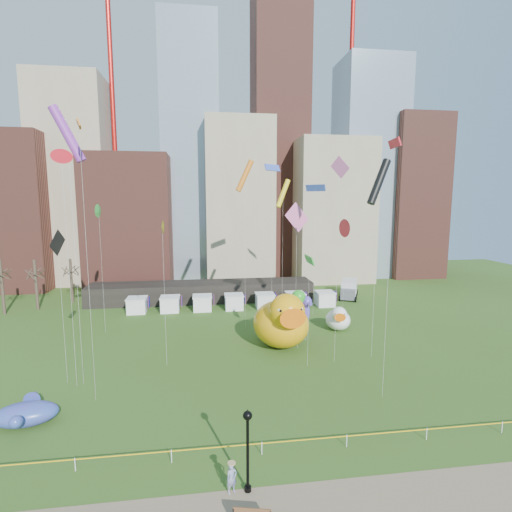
{
  "coord_description": "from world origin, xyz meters",
  "views": [
    {
      "loc": [
        -3.65,
        -23.68,
        16.97
      ],
      "look_at": [
        1.17,
        11.38,
        12.0
      ],
      "focal_mm": 27.0,
      "sensor_mm": 36.0,
      "label": 1
    }
  ],
  "objects": [
    {
      "name": "crane_right",
      "position": [
        30.89,
        64.0,
        46.9
      ],
      "size": [
        23.0,
        1.0,
        76.0
      ],
      "color": "red",
      "rests_on": "ground"
    },
    {
      "name": "seahorse_purple",
      "position": [
        8.6,
        20.66,
        4.0
      ],
      "size": [
        1.61,
        1.86,
        5.64
      ],
      "rotation": [
        0.0,
        0.0,
        0.26
      ],
      "color": "silver",
      "rests_on": "ground"
    },
    {
      "name": "kite_14",
      "position": [
        1.84,
        27.04,
        20.34
      ],
      "size": [
        2.57,
        1.13,
        22.48
      ],
      "color": "silver",
      "rests_on": "ground"
    },
    {
      "name": "kite_3",
      "position": [
        -16.63,
        27.15,
        15.83
      ],
      "size": [
        0.26,
        1.69,
        16.72
      ],
      "color": "silver",
      "rests_on": "ground"
    },
    {
      "name": "big_duck",
      "position": [
        5.29,
        18.93,
        3.16
      ],
      "size": [
        7.08,
        9.18,
        6.89
      ],
      "rotation": [
        0.0,
        0.0,
        0.08
      ],
      "color": "orange",
      "rests_on": "ground"
    },
    {
      "name": "vendor_tents",
      "position": [
        1.02,
        36.0,
        1.11
      ],
      "size": [
        33.24,
        2.8,
        2.4
      ],
      "color": "white",
      "rests_on": "ground"
    },
    {
      "name": "kite_13",
      "position": [
        12.59,
        31.14,
        18.88
      ],
      "size": [
        2.49,
        2.65,
        19.49
      ],
      "color": "silver",
      "rests_on": "ground"
    },
    {
      "name": "kite_8",
      "position": [
        -15.57,
        12.01,
        20.62
      ],
      "size": [
        1.08,
        0.85,
        21.46
      ],
      "color": "silver",
      "rests_on": "ground"
    },
    {
      "name": "kite_6",
      "position": [
        -13.13,
        9.04,
        22.51
      ],
      "size": [
        0.79,
        1.85,
        23.31
      ],
      "color": "silver",
      "rests_on": "ground"
    },
    {
      "name": "kite_1",
      "position": [
        10.04,
        14.13,
        19.79
      ],
      "size": [
        1.35,
        1.89,
        21.58
      ],
      "color": "silver",
      "rests_on": "ground"
    },
    {
      "name": "crane_left",
      "position": [
        -21.11,
        64.0,
        46.9
      ],
      "size": [
        23.0,
        1.0,
        76.0
      ],
      "color": "red",
      "rests_on": "ground"
    },
    {
      "name": "skyline",
      "position": [
        2.25,
        61.06,
        21.44
      ],
      "size": [
        101.0,
        23.0,
        68.0
      ],
      "color": "brown",
      "rests_on": "ground"
    },
    {
      "name": "kite_9",
      "position": [
        7.52,
        21.49,
        15.01
      ],
      "size": [
        3.33,
        1.52,
        16.98
      ],
      "color": "silver",
      "rests_on": "ground"
    },
    {
      "name": "whale_inflatable",
      "position": [
        -17.39,
        6.04,
        0.94
      ],
      "size": [
        4.97,
        6.01,
        2.05
      ],
      "rotation": [
        0.0,
        0.0,
        0.15
      ],
      "color": "#4A399D",
      "rests_on": "ground"
    },
    {
      "name": "kite_5",
      "position": [
        6.04,
        30.1,
        21.53
      ],
      "size": [
        2.59,
        2.22,
        22.16
      ],
      "color": "silver",
      "rests_on": "ground"
    },
    {
      "name": "kite_11",
      "position": [
        6.88,
        13.49,
        11.15
      ],
      "size": [
        0.42,
        2.71,
        11.63
      ],
      "color": "silver",
      "rests_on": "ground"
    },
    {
      "name": "box_truck",
      "position": [
        22.18,
        41.13,
        1.53
      ],
      "size": [
        5.22,
        7.43,
        2.98
      ],
      "rotation": [
        0.0,
        0.0,
        -0.43
      ],
      "color": "silver",
      "rests_on": "ground"
    },
    {
      "name": "small_duck",
      "position": [
        13.94,
        23.87,
        1.59
      ],
      "size": [
        4.11,
        4.86,
        3.46
      ],
      "rotation": [
        0.0,
        0.0,
        -0.25
      ],
      "color": "white",
      "rests_on": "ground"
    },
    {
      "name": "bare_trees",
      "position": [
        -30.17,
        40.54,
        4.01
      ],
      "size": [
        8.44,
        6.44,
        8.5
      ],
      "color": "#382B21",
      "rests_on": "ground"
    },
    {
      "name": "pavilion",
      "position": [
        -4.0,
        42.0,
        1.6
      ],
      "size": [
        38.0,
        6.0,
        3.2
      ],
      "primitive_type": "cube",
      "color": "black",
      "rests_on": "ground"
    },
    {
      "name": "kite_2",
      "position": [
        14.48,
        14.68,
        19.03
      ],
      "size": [
        2.94,
        1.77,
        21.46
      ],
      "color": "silver",
      "rests_on": "ground"
    },
    {
      "name": "woman",
      "position": [
        -2.27,
        -3.2,
        0.93
      ],
      "size": [
        0.78,
        0.67,
        1.82
      ],
      "primitive_type": "imported",
      "rotation": [
        0.0,
        0.0,
        0.42
      ],
      "color": "white",
      "rests_on": "footpath"
    },
    {
      "name": "kite_16",
      "position": [
        11.61,
        6.13,
        21.33
      ],
      "size": [
        0.66,
        2.31,
        21.98
      ],
      "color": "silver",
      "rests_on": "ground"
    },
    {
      "name": "ground",
      "position": [
        0.0,
        0.0,
        0.0
      ],
      "size": [
        160.0,
        160.0,
        0.0
      ],
      "primitive_type": "plane",
      "color": "#335119",
      "rests_on": "ground"
    },
    {
      "name": "kite_12",
      "position": [
        6.31,
        24.0,
        18.0
      ],
      "size": [
        2.17,
        1.5,
        19.84
      ],
      "color": "silver",
      "rests_on": "ground"
    },
    {
      "name": "lamppost",
      "position": [
        -1.33,
        -3.2,
        3.18
      ],
      "size": [
        0.54,
        0.54,
        5.19
      ],
      "color": "black",
      "rests_on": "footpath"
    },
    {
      "name": "kite_4",
      "position": [
        -7.7,
        15.55,
        14.4
      ],
      "size": [
        0.41,
        1.28,
        15.14
      ],
      "color": "silver",
      "rests_on": "ground"
    },
    {
      "name": "seahorse_green",
      "position": [
        7.07,
        18.49,
        4.96
      ],
      "size": [
        1.64,
        2.05,
        6.95
      ],
      "rotation": [
        0.0,
        0.0,
        -0.02
      ],
      "color": "silver",
      "rests_on": "ground"
    },
    {
      "name": "kite_10",
      "position": [
        -16.68,
        12.85,
        13.1
      ],
      "size": [
        0.58,
        2.37,
        14.56
      ],
      "color": "silver",
      "rests_on": "ground"
    },
    {
      "name": "kite_0",
      "position": [
        17.56,
        31.77,
        13.08
      ],
      "size": [
        0.47,
        2.74,
        14.45
      ],
      "color": "silver",
      "rests_on": "ground"
    },
    {
      "name": "kite_7",
      "position": [
        9.32,
        28.8,
        14.19
      ],
      "size": [
        1.1,
        1.61,
        15.11
      ],
      "color": "silver",
      "rests_on": "ground"
    },
    {
      "name": "kite_15",
      "position": [
        -15.09,
        12.42,
        22.75
      ],
      "size": [
        2.87,
        0.91,
        25.19
      ],
      "color": "silver",
      "rests_on": "ground"
    },
    {
      "name": "caution_tape",
      "position": [
        0.0,
        0.0,
        0.68
      ],
      "size": [
        50.0,
        0.06,
        0.9
      ],
      "color": "white",
      "rests_on": "ground"
    }
  ]
}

